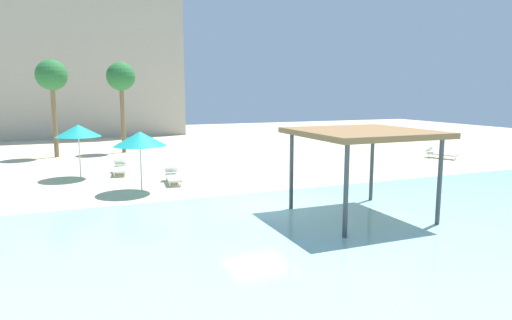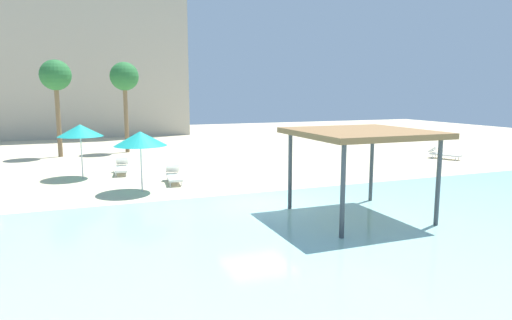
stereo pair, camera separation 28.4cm
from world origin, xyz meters
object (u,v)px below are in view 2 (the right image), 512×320
Objects in this scene: lounge_chair_0 at (443,153)px; lounge_chair_3 at (174,175)px; beach_umbrella_teal_0 at (80,130)px; palm_tree_1 at (124,78)px; shade_pavilion at (361,136)px; palm_tree_0 at (56,77)px; beach_umbrella_teal_4 at (140,139)px; lounge_chair_1 at (122,167)px.

lounge_chair_0 is 1.02× the size of lounge_chair_3.
palm_tree_1 is at bearing 71.64° from beach_umbrella_teal_0.
beach_umbrella_teal_0 is 9.57m from palm_tree_1.
beach_umbrella_teal_0 is 5.15m from lounge_chair_3.
shade_pavilion is 9.42m from lounge_chair_3.
beach_umbrella_teal_0 is at bearing 128.25° from shade_pavilion.
palm_tree_0 is 4.24m from palm_tree_1.
palm_tree_1 is at bearing 9.15° from palm_tree_0.
beach_umbrella_teal_0 is 0.42× the size of palm_tree_1.
palm_tree_0 is 1.00× the size of palm_tree_1.
palm_tree_0 is (-9.72, 18.72, 2.29)m from shade_pavilion.
palm_tree_0 reaches higher than lounge_chair_0.
beach_umbrella_teal_4 is (2.29, -4.13, -0.07)m from beach_umbrella_teal_0.
beach_umbrella_teal_4 is at bearing -104.35° from lounge_chair_0.
lounge_chair_3 is (3.88, -2.78, -1.95)m from beach_umbrella_teal_0.
lounge_chair_0 is at bearing 8.06° from beach_umbrella_teal_4.
palm_tree_0 is (-3.15, 7.60, 4.66)m from lounge_chair_1.
beach_umbrella_teal_0 is 8.58m from palm_tree_0.
lounge_chair_0 is 19.04m from lounge_chair_1.
beach_umbrella_teal_4 is (-6.13, 6.56, -0.50)m from shade_pavilion.
lounge_chair_3 is at bearing -85.09° from palm_tree_1.
palm_tree_0 reaches higher than shade_pavilion.
lounge_chair_1 is (-6.57, 11.12, -2.37)m from shade_pavilion.
lounge_chair_1 is at bearing 95.52° from beach_umbrella_teal_4.
shade_pavilion is 0.67× the size of palm_tree_0.
lounge_chair_3 is (-16.91, -1.27, 0.00)m from lounge_chair_0.
lounge_chair_3 is 12.44m from palm_tree_1.
beach_umbrella_teal_4 is 0.41× the size of palm_tree_0.
lounge_chair_1 is (-18.94, 1.95, 0.00)m from lounge_chair_0.
shade_pavilion reaches higher than beach_umbrella_teal_0.
beach_umbrella_teal_0 is 1.03× the size of beach_umbrella_teal_4.
beach_umbrella_teal_4 is at bearing -92.67° from palm_tree_1.
palm_tree_1 is (-17.90, 10.22, 4.65)m from lounge_chair_0.
beach_umbrella_teal_4 reaches higher than lounge_chair_0.
palm_tree_1 is at bearing 87.33° from beach_umbrella_teal_4.
shade_pavilion reaches higher than lounge_chair_3.
shade_pavilion is 13.61m from beach_umbrella_teal_0.
lounge_chair_0 is 21.13m from palm_tree_1.
shade_pavilion is at bearing -74.09° from palm_tree_1.
beach_umbrella_teal_0 is 4.72m from beach_umbrella_teal_4.
shade_pavilion is at bearing -75.84° from lounge_chair_0.
beach_umbrella_teal_4 is at bearing 133.07° from shade_pavilion.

